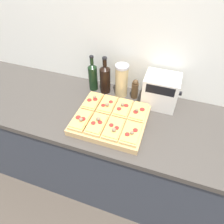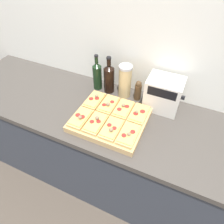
{
  "view_description": "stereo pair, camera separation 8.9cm",
  "coord_description": "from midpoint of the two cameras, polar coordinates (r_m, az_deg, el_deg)",
  "views": [
    {
      "loc": [
        0.27,
        -0.6,
        1.86
      ],
      "look_at": [
        -0.03,
        0.28,
        0.97
      ],
      "focal_mm": 32.0,
      "sensor_mm": 36.0,
      "label": 1
    },
    {
      "loc": [
        0.35,
        -0.57,
        1.86
      ],
      "look_at": [
        -0.03,
        0.28,
        0.97
      ],
      "focal_mm": 32.0,
      "sensor_mm": 36.0,
      "label": 2
    }
  ],
  "objects": [
    {
      "name": "ground_plane",
      "position": [
        1.98,
        -3.46,
        -26.46
      ],
      "size": [
        12.0,
        12.0,
        0.0
      ],
      "primitive_type": "plane",
      "color": "#4C4238"
    },
    {
      "name": "wall_back",
      "position": [
        1.44,
        4.72,
        18.68
      ],
      "size": [
        6.0,
        0.06,
        2.5
      ],
      "color": "silver",
      "rests_on": "ground_plane"
    },
    {
      "name": "kitchen_counter",
      "position": [
        1.71,
        -0.11,
        -11.71
      ],
      "size": [
        2.63,
        0.67,
        0.9
      ],
      "color": "#333842",
      "rests_on": "ground_plane"
    },
    {
      "name": "cutting_board",
      "position": [
        1.3,
        -2.39,
        -2.24
      ],
      "size": [
        0.45,
        0.4,
        0.04
      ],
      "primitive_type": "cube",
      "color": "tan",
      "rests_on": "kitchen_counter"
    },
    {
      "name": "pizza_slice_back_left",
      "position": [
        1.39,
        -7.37,
        3.08
      ],
      "size": [
        0.1,
        0.18,
        0.05
      ],
      "color": "tan",
      "rests_on": "cutting_board"
    },
    {
      "name": "pizza_slice_back_midleft",
      "position": [
        1.35,
        -3.18,
        2.08
      ],
      "size": [
        0.1,
        0.18,
        0.05
      ],
      "color": "tan",
      "rests_on": "cutting_board"
    },
    {
      "name": "pizza_slice_back_midright",
      "position": [
        1.32,
        1.22,
        1.08
      ],
      "size": [
        0.1,
        0.18,
        0.05
      ],
      "color": "tan",
      "rests_on": "cutting_board"
    },
    {
      "name": "pizza_slice_back_right",
      "position": [
        1.31,
        5.78,
        -0.01
      ],
      "size": [
        0.1,
        0.18,
        0.05
      ],
      "color": "tan",
      "rests_on": "cutting_board"
    },
    {
      "name": "pizza_slice_front_left",
      "position": [
        1.27,
        -10.89,
        -2.31
      ],
      "size": [
        0.1,
        0.18,
        0.05
      ],
      "color": "tan",
      "rests_on": "cutting_board"
    },
    {
      "name": "pizza_slice_front_midleft",
      "position": [
        1.23,
        -6.37,
        -3.49
      ],
      "size": [
        0.1,
        0.18,
        0.05
      ],
      "color": "tan",
      "rests_on": "cutting_board"
    },
    {
      "name": "pizza_slice_front_midright",
      "position": [
        1.2,
        -1.59,
        -4.82
      ],
      "size": [
        0.1,
        0.18,
        0.05
      ],
      "color": "tan",
      "rests_on": "cutting_board"
    },
    {
      "name": "pizza_slice_front_right",
      "position": [
        1.18,
        3.43,
        -6.11
      ],
      "size": [
        0.1,
        0.18,
        0.05
      ],
      "color": "tan",
      "rests_on": "cutting_board"
    },
    {
      "name": "olive_oil_bottle",
      "position": [
        1.52,
        -7.16,
        10.08
      ],
      "size": [
        0.07,
        0.07,
        0.28
      ],
      "color": "black",
      "rests_on": "kitchen_counter"
    },
    {
      "name": "wine_bottle",
      "position": [
        1.49,
        -3.71,
        9.55
      ],
      "size": [
        0.08,
        0.08,
        0.29
      ],
      "color": "black",
      "rests_on": "kitchen_counter"
    },
    {
      "name": "grain_jar_tall",
      "position": [
        1.45,
        0.97,
        8.91
      ],
      "size": [
        0.09,
        0.09,
        0.25
      ],
      "color": "tan",
      "rests_on": "kitchen_counter"
    },
    {
      "name": "pepper_mill",
      "position": [
        1.45,
        4.81,
        6.51
      ],
      "size": [
        0.05,
        0.05,
        0.16
      ],
      "color": "#47331E",
      "rests_on": "kitchen_counter"
    },
    {
      "name": "toaster_oven",
      "position": [
        1.4,
        11.94,
        5.86
      ],
      "size": [
        0.25,
        0.18,
        0.23
      ],
      "color": "beige",
      "rests_on": "kitchen_counter"
    }
  ]
}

